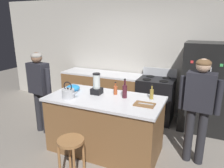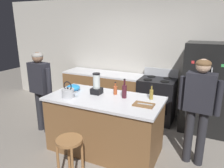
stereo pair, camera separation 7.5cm
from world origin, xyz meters
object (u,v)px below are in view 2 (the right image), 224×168
(tea_kettle, at_px, (68,93))
(bar_stool, at_px, (70,148))
(bottle_cooking_sauce, at_px, (115,90))
(mixing_bowl, at_px, (73,88))
(kitchen_island, at_px, (104,124))
(cutting_board, at_px, (144,105))
(chef_knife, at_px, (145,104))
(person_by_island_left, at_px, (40,85))
(bottle_wine, at_px, (124,91))
(bottle_vinegar, at_px, (151,94))
(refrigerator, at_px, (207,88))
(blender_appliance, at_px, (97,85))
(stove_range, at_px, (157,99))
(person_by_sink_right, at_px, (199,103))

(tea_kettle, bearing_deg, bar_stool, -54.33)
(bottle_cooking_sauce, relative_size, mixing_bowl, 0.88)
(kitchen_island, height_order, bottle_cooking_sauce, bottle_cooking_sauce)
(cutting_board, relative_size, chef_knife, 1.36)
(person_by_island_left, bearing_deg, bottle_wine, 1.76)
(person_by_island_left, height_order, bottle_vinegar, person_by_island_left)
(chef_knife, bearing_deg, refrigerator, 58.54)
(tea_kettle, distance_m, chef_knife, 1.25)
(bottle_vinegar, distance_m, mixing_bowl, 1.39)
(person_by_island_left, height_order, bottle_wine, person_by_island_left)
(kitchen_island, relative_size, bar_stool, 2.96)
(blender_appliance, bearing_deg, tea_kettle, -133.52)
(blender_appliance, xyz_separation_m, bottle_vinegar, (0.91, 0.13, -0.07))
(bar_stool, bearing_deg, cutting_board, 46.27)
(mixing_bowl, height_order, cutting_board, mixing_bowl)
(bottle_vinegar, height_order, chef_knife, bottle_vinegar)
(bar_stool, relative_size, blender_appliance, 1.75)
(tea_kettle, distance_m, cutting_board, 1.23)
(bar_stool, bearing_deg, chef_knife, 45.53)
(kitchen_island, xyz_separation_m, refrigerator, (1.50, 1.50, 0.41))
(kitchen_island, distance_m, bottle_cooking_sauce, 0.61)
(refrigerator, xyz_separation_m, stove_range, (-0.98, 0.02, -0.40))
(kitchen_island, xyz_separation_m, chef_knife, (0.70, -0.05, 0.50))
(person_by_sink_right, bearing_deg, bottle_vinegar, -178.40)
(stove_range, relative_size, tea_kettle, 4.12)
(person_by_sink_right, xyz_separation_m, bottle_cooking_sauce, (-1.32, -0.05, 0.03))
(person_by_sink_right, relative_size, bottle_cooking_sauce, 7.63)
(refrigerator, height_order, bottle_vinegar, refrigerator)
(chef_knife, bearing_deg, mixing_bowl, 169.59)
(cutting_board, bearing_deg, chef_knife, 0.00)
(bottle_vinegar, xyz_separation_m, mixing_bowl, (-1.38, -0.16, -0.03))
(refrigerator, xyz_separation_m, bottle_wine, (-1.20, -1.37, 0.19))
(stove_range, xyz_separation_m, person_by_sink_right, (0.90, -1.25, 0.51))
(chef_knife, bearing_deg, blender_appliance, 164.98)
(kitchen_island, xyz_separation_m, person_by_island_left, (-1.42, 0.08, 0.49))
(bottle_wine, distance_m, chef_knife, 0.45)
(kitchen_island, bearing_deg, person_by_island_left, 176.93)
(bar_stool, bearing_deg, bottle_wine, 68.55)
(chef_knife, bearing_deg, tea_kettle, -176.03)
(bar_stool, height_order, blender_appliance, blender_appliance)
(refrigerator, xyz_separation_m, mixing_bowl, (-2.16, -1.41, 0.12))
(kitchen_island, relative_size, bottle_wine, 5.94)
(stove_range, height_order, chef_knife, stove_range)
(bottle_wine, height_order, mixing_bowl, bottle_wine)
(blender_appliance, xyz_separation_m, bottle_cooking_sauce, (0.30, 0.11, -0.07))
(blender_appliance, relative_size, bottle_cooking_sauce, 1.68)
(refrigerator, distance_m, cutting_board, 1.76)
(kitchen_island, height_order, blender_appliance, blender_appliance)
(person_by_sink_right, distance_m, mixing_bowl, 2.09)
(blender_appliance, relative_size, bottle_vinegar, 1.53)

